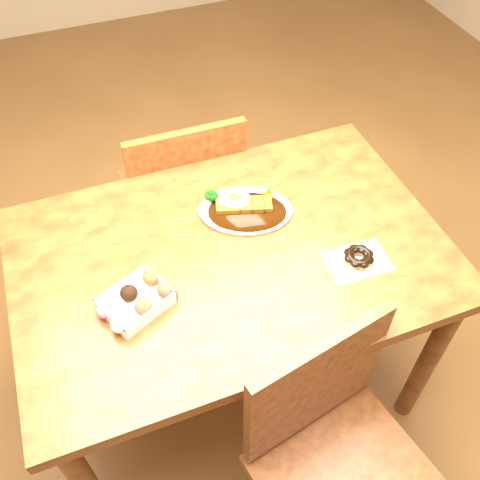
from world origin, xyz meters
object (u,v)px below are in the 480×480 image
object	(u,v)px
chair_far	(184,196)
katsu_curry_plate	(244,208)
chair_near	(337,456)
donut_box	(136,300)
pon_de_ring	(359,257)
table	(231,273)

from	to	relation	value
chair_far	katsu_curry_plate	bearing A→B (deg)	103.31
chair_far	chair_near	distance (m)	1.07
katsu_curry_plate	donut_box	bearing A→B (deg)	-149.87
chair_far	pon_de_ring	bearing A→B (deg)	115.15
chair_far	table	bearing A→B (deg)	90.72
table	katsu_curry_plate	bearing A→B (deg)	55.78
chair_far	chair_near	size ratio (longest dim) A/B	1.00
donut_box	chair_far	bearing A→B (deg)	64.99
chair_near	katsu_curry_plate	distance (m)	0.73
donut_box	pon_de_ring	distance (m)	0.60
katsu_curry_plate	donut_box	distance (m)	0.44
pon_de_ring	donut_box	bearing A→B (deg)	173.21
table	katsu_curry_plate	xyz separation A→B (m)	(0.09, 0.13, 0.11)
table	chair_far	distance (m)	0.56
chair_far	donut_box	distance (m)	0.75
chair_near	donut_box	world-z (taller)	chair_near
katsu_curry_plate	donut_box	world-z (taller)	katsu_curry_plate
chair_far	donut_box	world-z (taller)	chair_far
chair_near	donut_box	size ratio (longest dim) A/B	4.26
table	pon_de_ring	world-z (taller)	pon_de_ring
table	chair_near	size ratio (longest dim) A/B	1.38
chair_far	pon_de_ring	xyz separation A→B (m)	(0.31, -0.69, 0.29)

